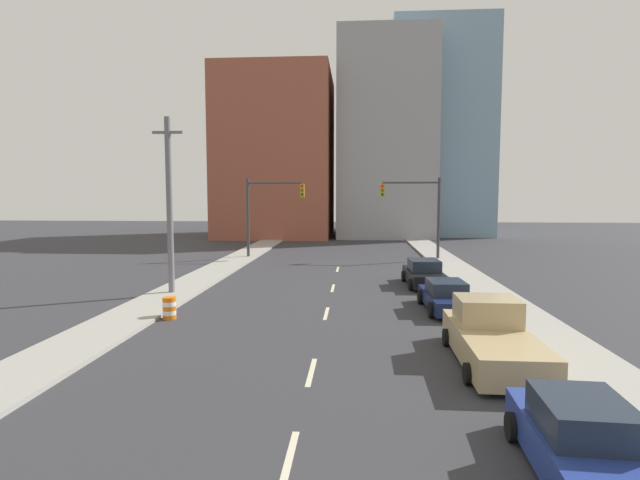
{
  "coord_description": "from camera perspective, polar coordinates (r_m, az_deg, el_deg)",
  "views": [
    {
      "loc": [
        1.32,
        -0.37,
        5.28
      ],
      "look_at": [
        -1.19,
        33.95,
        2.2
      ],
      "focal_mm": 28.0,
      "sensor_mm": 36.0,
      "label": 1
    }
  ],
  "objects": [
    {
      "name": "sidewalk_right",
      "position": [
        48.1,
        12.61,
        -1.22
      ],
      "size": [
        2.65,
        93.84,
        0.15
      ],
      "color": "#9E9B93",
      "rests_on": "ground"
    },
    {
      "name": "traffic_barrel",
      "position": [
        22.46,
        -16.83,
        -7.46
      ],
      "size": [
        0.56,
        0.56,
        0.95
      ],
      "color": "orange",
      "rests_on": "ground"
    },
    {
      "name": "lane_stripe_at_9m",
      "position": [
        10.92,
        -3.58,
        -23.79
      ],
      "size": [
        0.16,
        2.4,
        0.01
      ],
      "primitive_type": "cube",
      "color": "beige",
      "rests_on": "ground"
    },
    {
      "name": "sidewalk_left",
      "position": [
        48.55,
        -7.38,
        -1.08
      ],
      "size": [
        2.65,
        93.84,
        0.15
      ],
      "color": "#9E9B93",
      "rests_on": "ground"
    },
    {
      "name": "sedan_navy",
      "position": [
        23.73,
        14.22,
        -6.31
      ],
      "size": [
        2.23,
        4.64,
        1.39
      ],
      "rotation": [
        0.0,
        0.0,
        0.04
      ],
      "color": "#141E47",
      "rests_on": "ground"
    },
    {
      "name": "sedan_blue",
      "position": [
        11.15,
        27.71,
        -19.81
      ],
      "size": [
        2.2,
        4.34,
        1.53
      ],
      "rotation": [
        0.0,
        0.0,
        -0.05
      ],
      "color": "navy",
      "rests_on": "ground"
    },
    {
      "name": "traffic_signal_left",
      "position": [
        41.98,
        -6.46,
        3.86
      ],
      "size": [
        4.89,
        0.35,
        6.73
      ],
      "color": "#38383D",
      "rests_on": "ground"
    },
    {
      "name": "utility_pole_left_mid",
      "position": [
        27.39,
        -16.82,
        3.88
      ],
      "size": [
        1.6,
        0.32,
        9.34
      ],
      "color": "slate",
      "rests_on": "ground"
    },
    {
      "name": "lane_stripe_at_28m",
      "position": [
        28.62,
        1.48,
        -5.51
      ],
      "size": [
        0.16,
        2.4,
        0.01
      ],
      "primitive_type": "cube",
      "color": "beige",
      "rests_on": "ground"
    },
    {
      "name": "building_office_center",
      "position": [
        69.43,
        7.25,
        11.1
      ],
      "size": [
        12.0,
        20.0,
        25.14
      ],
      "color": "#99999E",
      "rests_on": "ground"
    },
    {
      "name": "building_glass_right",
      "position": [
        74.25,
        12.88,
        11.53
      ],
      "size": [
        13.0,
        20.0,
        27.47
      ],
      "color": "#7A9EB7",
      "rests_on": "ground"
    },
    {
      "name": "building_brick_left",
      "position": [
        65.96,
        -4.88,
        9.55
      ],
      "size": [
        14.0,
        16.0,
        20.8
      ],
      "color": "#9E513D",
      "rests_on": "ground"
    },
    {
      "name": "sedan_black",
      "position": [
        29.87,
        11.8,
        -3.81
      ],
      "size": [
        2.32,
        4.85,
        1.55
      ],
      "rotation": [
        0.0,
        0.0,
        0.04
      ],
      "color": "black",
      "rests_on": "ground"
    },
    {
      "name": "lane_stripe_at_22m",
      "position": [
        22.62,
        0.73,
        -8.38
      ],
      "size": [
        0.16,
        2.4,
        0.01
      ],
      "primitive_type": "cube",
      "color": "beige",
      "rests_on": "ground"
    },
    {
      "name": "lane_stripe_at_14m",
      "position": [
        15.48,
        -0.99,
        -14.82
      ],
      "size": [
        0.16,
        2.4,
        0.01
      ],
      "primitive_type": "cube",
      "color": "beige",
      "rests_on": "ground"
    },
    {
      "name": "pickup_truck_tan",
      "position": [
        16.98,
        19.05,
        -10.52
      ],
      "size": [
        2.53,
        5.84,
        1.94
      ],
      "rotation": [
        0.0,
        0.0,
        -0.01
      ],
      "color": "tan",
      "rests_on": "ground"
    },
    {
      "name": "lane_stripe_at_35m",
      "position": [
        35.81,
        2.03,
        -3.36
      ],
      "size": [
        0.16,
        2.4,
        0.01
      ],
      "primitive_type": "cube",
      "color": "beige",
      "rests_on": "ground"
    },
    {
      "name": "traffic_signal_right",
      "position": [
        41.61,
        11.6,
        3.77
      ],
      "size": [
        4.89,
        0.35,
        6.73
      ],
      "color": "#38383D",
      "rests_on": "ground"
    }
  ]
}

